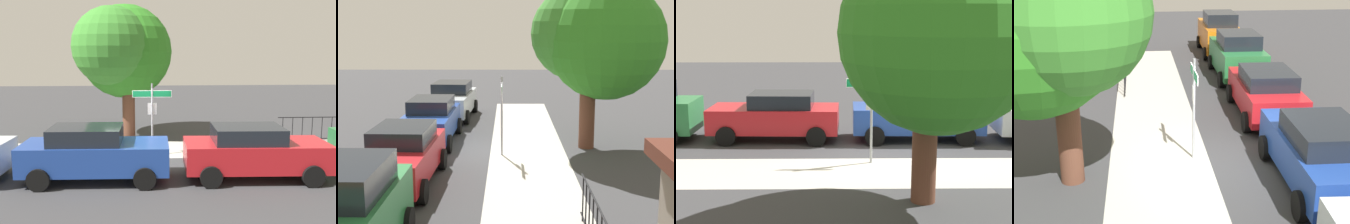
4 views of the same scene
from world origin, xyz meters
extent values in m
plane|color=#38383A|center=(0.00, 0.00, 0.00)|extent=(60.00, 60.00, 0.00)
cube|color=#B1ADA2|center=(2.00, 1.30, 0.00)|extent=(24.00, 2.60, 0.00)
cylinder|color=#9EA0A5|center=(0.52, 0.40, 1.34)|extent=(0.07, 0.07, 2.68)
cube|color=#0F723D|center=(0.52, 0.40, 2.30)|extent=(1.40, 0.02, 0.22)
cube|color=white|center=(0.52, 0.40, 2.30)|extent=(1.43, 0.02, 0.25)
cube|color=silver|center=(0.52, 0.42, 1.75)|extent=(0.32, 0.02, 0.42)
cylinder|color=brown|center=(-0.46, 3.42, 1.36)|extent=(0.55, 0.55, 2.71)
sphere|color=#2E8B36|center=(-0.91, 3.79, 4.33)|extent=(2.95, 2.95, 2.95)
sphere|color=#38842C|center=(-1.12, 3.11, 4.05)|extent=(3.38, 3.38, 3.38)
sphere|color=#2F8022|center=(-0.59, 4.03, 3.82)|extent=(4.16, 4.16, 4.16)
cube|color=#1E3E94|center=(-1.20, -2.28, 0.74)|extent=(4.34, 1.79, 0.84)
cube|color=black|center=(-1.46, -2.28, 1.40)|extent=(2.10, 1.54, 0.49)
cylinder|color=black|center=(0.28, -1.46, 0.32)|extent=(0.64, 0.23, 0.64)
cylinder|color=black|center=(0.25, -3.16, 0.32)|extent=(0.64, 0.23, 0.64)
cylinder|color=black|center=(-2.65, -1.40, 0.32)|extent=(0.64, 0.23, 0.64)
cylinder|color=black|center=(-2.68, -3.11, 0.32)|extent=(0.64, 0.23, 0.64)
cube|color=red|center=(3.60, -2.32, 0.73)|extent=(4.34, 1.86, 0.81)
cube|color=black|center=(3.34, -2.31, 1.37)|extent=(2.10, 1.58, 0.48)
cylinder|color=black|center=(5.08, -1.50, 0.32)|extent=(0.65, 0.24, 0.64)
cylinder|color=black|center=(5.03, -3.23, 0.32)|extent=(0.65, 0.24, 0.64)
cylinder|color=black|center=(2.17, -1.41, 0.32)|extent=(0.65, 0.24, 0.64)
cylinder|color=black|center=(2.12, -3.13, 0.32)|extent=(0.65, 0.24, 0.64)
cylinder|color=black|center=(7.83, 2.30, 1.05)|extent=(3.86, 0.04, 0.04)
cylinder|color=black|center=(7.83, 2.30, 0.12)|extent=(3.86, 0.04, 0.04)
cylinder|color=black|center=(6.11, 2.30, 0.53)|extent=(0.03, 0.03, 1.05)
cylinder|color=black|center=(6.54, 2.30, 0.53)|extent=(0.03, 0.03, 1.05)
cylinder|color=black|center=(6.97, 2.30, 0.53)|extent=(0.03, 0.03, 1.05)
cylinder|color=black|center=(7.40, 2.30, 0.53)|extent=(0.03, 0.03, 1.05)
cylinder|color=black|center=(7.83, 2.30, 0.53)|extent=(0.03, 0.03, 1.05)
cylinder|color=black|center=(8.25, 2.30, 0.53)|extent=(0.03, 0.03, 1.05)
camera|label=1|loc=(0.30, -13.47, 3.83)|focal=41.14mm
camera|label=2|loc=(16.37, 0.63, 4.41)|focal=51.45mm
camera|label=3|loc=(1.47, 14.18, 4.19)|focal=53.43mm
camera|label=4|loc=(-10.65, 1.80, 5.29)|focal=49.91mm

